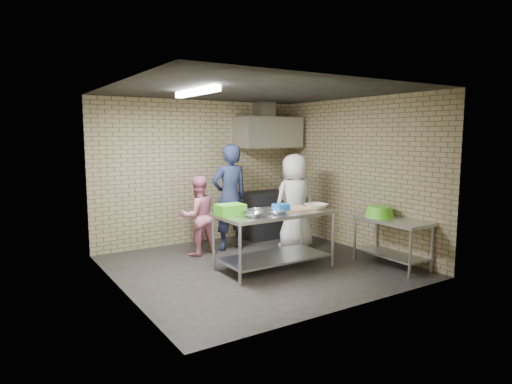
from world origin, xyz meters
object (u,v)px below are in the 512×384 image
Objects in this scene: stove at (269,214)px; woman_white at (295,202)px; green_crate at (230,210)px; prep_table at (274,240)px; blue_tub at (281,208)px; side_counter at (392,242)px; man_navy at (230,197)px; bottle_red at (265,136)px; woman_pink at (198,216)px; green_basin at (379,211)px.

stove is 1.18m from woman_white.
green_crate is (-1.90, -1.76, 0.52)m from stove.
blue_tub is at bearing -63.43° from prep_table.
side_counter is 2.85m from man_navy.
bottle_red is 0.10× the size of man_navy.
stove is at bearing 42.94° from green_crate.
side_counter is 0.70× the size of woman_white.
woman_pink is (-1.89, -0.77, -1.35)m from bottle_red.
bottle_red is (-0.40, 2.99, 1.65)m from side_counter.
prep_table is 3.88× the size of green_basin.
woman_pink reaches higher than side_counter.
green_basin is at bearing -18.14° from blue_tub.
woman_pink is (0.06, 1.24, -0.29)m from green_crate.
blue_tub reaches higher than stove.
woman_pink is (-0.64, -0.03, -0.27)m from man_navy.
bottle_red is at bearing 45.85° from green_crate.
green_crate is at bearing -134.15° from bottle_red.
side_counter is at bearing -27.76° from prep_table.
man_navy is 1.10× the size of woman_white.
bottle_red is 0.13× the size of woman_pink.
green_basin is 0.34× the size of woman_pink.
bottle_red reaches higher than green_crate.
bottle_red reaches higher than blue_tub.
green_basin is at bearing 94.57° from side_counter.
bottle_red is 0.10× the size of woman_white.
woman_white reaches higher than blue_tub.
green_crate reaches higher than prep_table.
woman_white is (-0.62, 1.41, 0.03)m from green_basin.
stove is 2.35m from blue_tub.
green_crate is at bearing 162.44° from green_basin.
prep_table is 1.78m from green_basin.
side_counter is 2.79m from stove.
blue_tub is at bearing 114.53° from woman_pink.
woman_white is at bearing 38.41° from prep_table.
green_crate is 1.83m from woman_white.
bottle_red reaches higher than stove.
stove is (1.20, 1.88, 0.00)m from prep_table.
woman_pink is 0.79× the size of woman_white.
green_crate is at bearing 170.27° from prep_table.
woman_white reaches higher than green_basin.
man_navy is (-1.65, 2.25, 0.57)m from side_counter.
green_crate is at bearing 62.60° from man_navy.
man_navy is at bearing 92.14° from blue_tub.
stove is (-0.45, 2.75, 0.08)m from side_counter.
side_counter is 6.67× the size of bottle_red.
prep_table reaches higher than side_counter.
green_crate is (-2.35, 0.99, 0.60)m from side_counter.
side_counter is at bearing 113.66° from woman_white.
green_basin is 1.54m from woman_white.
side_counter is 0.52m from green_basin.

